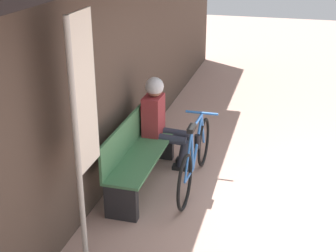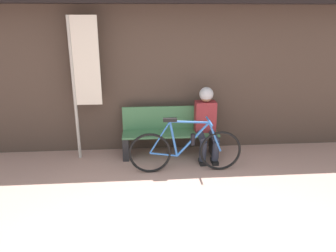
# 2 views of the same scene
# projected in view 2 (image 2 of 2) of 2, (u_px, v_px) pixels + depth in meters

# --- Properties ---
(storefront_wall) EXTENTS (12.00, 0.56, 3.20)m
(storefront_wall) POSITION_uv_depth(u_px,v_px,m) (164.00, 54.00, 5.43)
(storefront_wall) COLOR #4C3D33
(storefront_wall) RESTS_ON ground_plane
(park_bench_near) EXTENTS (1.59, 0.42, 0.82)m
(park_bench_near) POSITION_uv_depth(u_px,v_px,m) (170.00, 134.00, 5.50)
(park_bench_near) COLOR #477F51
(park_bench_near) RESTS_ON ground_plane
(bicycle) EXTENTS (1.70, 0.40, 0.86)m
(bicycle) POSITION_uv_depth(u_px,v_px,m) (186.00, 149.00, 4.91)
(bicycle) COLOR black
(bicycle) RESTS_ON ground_plane
(person_seated) EXTENTS (0.34, 0.62, 1.17)m
(person_seated) POSITION_uv_depth(u_px,v_px,m) (206.00, 118.00, 5.35)
(person_seated) COLOR #2D3342
(person_seated) RESTS_ON ground_plane
(banner_pole) EXTENTS (0.45, 0.05, 2.28)m
(banner_pole) POSITION_uv_depth(u_px,v_px,m) (82.00, 72.00, 5.06)
(banner_pole) COLOR #B7B2A8
(banner_pole) RESTS_ON ground_plane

